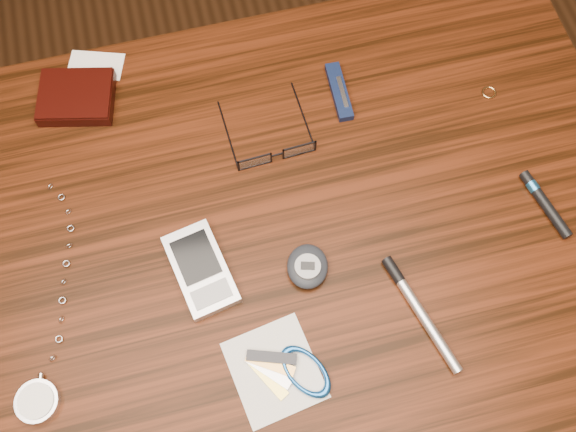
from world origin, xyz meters
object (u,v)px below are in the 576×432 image
object	(u,v)px
eyeglasses	(276,152)
notepad_keys	(290,370)
wallet_and_card	(77,96)
pedometer	(308,266)
pda_phone	(201,269)
silver_pen	(415,304)
desk	(269,267)
pocket_knife	(339,92)
pocket_watch	(39,394)

from	to	relation	value
eyeglasses	notepad_keys	xyz separation A→B (m)	(-0.05, -0.28, -0.01)
wallet_and_card	pedometer	size ratio (longest dim) A/B	1.98
pda_phone	silver_pen	bearing A→B (deg)	-23.69
desk	wallet_and_card	world-z (taller)	wallet_and_card
desk	pocket_knife	distance (m)	0.26
pedometer	pocket_knife	world-z (taller)	pedometer
pedometer	silver_pen	xyz separation A→B (m)	(0.11, -0.08, -0.00)
pedometer	notepad_keys	bearing A→B (deg)	-114.01
pocket_knife	wallet_and_card	bearing A→B (deg)	167.54
eyeglasses	wallet_and_card	bearing A→B (deg)	148.33
pedometer	pocket_watch	bearing A→B (deg)	-167.97
pda_phone	notepad_keys	distance (m)	0.16
pedometer	notepad_keys	size ratio (longest dim) A/B	0.54
notepad_keys	silver_pen	xyz separation A→B (m)	(0.17, 0.04, 0.00)
eyeglasses	silver_pen	world-z (taller)	eyeglasses
wallet_and_card	notepad_keys	bearing A→B (deg)	-65.80
silver_pen	pocket_knife	bearing A→B (deg)	91.13
pda_phone	pocket_knife	bearing A→B (deg)	41.26
pedometer	pocket_knife	size ratio (longest dim) A/B	0.77
desk	notepad_keys	distance (m)	0.19
wallet_and_card	notepad_keys	distance (m)	0.47
eyeglasses	pocket_watch	world-z (taller)	eyeglasses
desk	pedometer	distance (m)	0.13
desk	pda_phone	world-z (taller)	pda_phone
pocket_watch	pocket_knife	bearing A→B (deg)	34.70
desk	notepad_keys	bearing A→B (deg)	-93.70
desk	silver_pen	world-z (taller)	silver_pen
wallet_and_card	eyeglasses	bearing A→B (deg)	-31.67
wallet_and_card	pda_phone	xyz separation A→B (m)	(0.12, -0.29, -0.00)
notepad_keys	pocket_knife	distance (m)	0.39
desk	eyeglasses	world-z (taller)	eyeglasses
eyeglasses	silver_pen	xyz separation A→B (m)	(0.11, -0.24, -0.00)
eyeglasses	desk	bearing A→B (deg)	-109.28
pda_phone	silver_pen	world-z (taller)	pda_phone
desk	eyeglasses	distance (m)	0.17
pocket_watch	pedometer	size ratio (longest dim) A/B	4.26
wallet_and_card	notepad_keys	xyz separation A→B (m)	(0.19, -0.43, -0.01)
pocket_watch	silver_pen	xyz separation A→B (m)	(0.45, -0.01, -0.00)
notepad_keys	desk	bearing A→B (deg)	86.30
silver_pen	notepad_keys	bearing A→B (deg)	-166.91
eyeglasses	pocket_knife	size ratio (longest dim) A/B	1.27
pda_phone	pedometer	xyz separation A→B (m)	(0.13, -0.03, 0.00)
eyeglasses	pda_phone	size ratio (longest dim) A/B	0.94
wallet_and_card	pocket_watch	xyz separation A→B (m)	(-0.09, -0.39, -0.00)
desk	pocket_watch	xyz separation A→B (m)	(-0.30, -0.12, 0.11)
pedometer	silver_pen	bearing A→B (deg)	-34.04
pocket_knife	pda_phone	bearing A→B (deg)	-138.74
eyeglasses	pocket_watch	bearing A→B (deg)	-145.06
pedometer	pocket_knife	bearing A→B (deg)	65.42
wallet_and_card	pocket_knife	size ratio (longest dim) A/B	1.52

